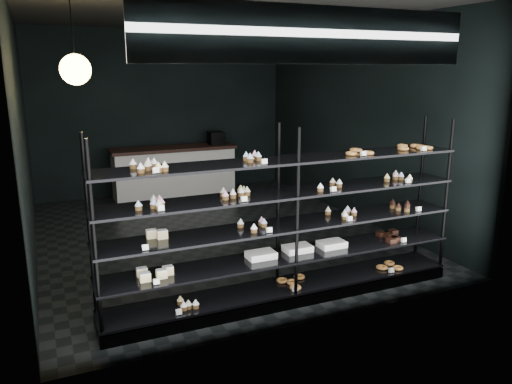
% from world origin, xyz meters
% --- Properties ---
extents(room, '(5.01, 6.01, 3.20)m').
position_xyz_m(room, '(0.00, 0.00, 1.60)').
color(room, black).
rests_on(room, ground).
extents(display_shelf, '(4.00, 0.50, 1.91)m').
position_xyz_m(display_shelf, '(-0.02, -2.45, 0.63)').
color(display_shelf, black).
rests_on(display_shelf, room).
extents(signage, '(3.30, 0.05, 0.50)m').
position_xyz_m(signage, '(0.00, -2.93, 2.75)').
color(signage, '#0C1440').
rests_on(signage, room).
extents(pendant_lamp, '(0.32, 0.32, 0.89)m').
position_xyz_m(pendant_lamp, '(-1.90, -1.24, 2.45)').
color(pendant_lamp, black).
rests_on(pendant_lamp, room).
extents(service_counter, '(2.41, 0.65, 1.23)m').
position_xyz_m(service_counter, '(0.07, 2.50, 0.50)').
color(service_counter, beige).
rests_on(service_counter, room).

